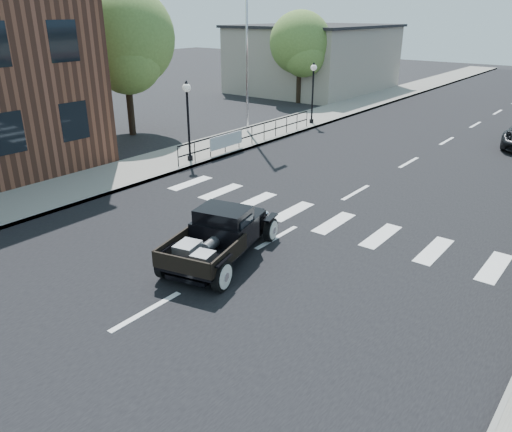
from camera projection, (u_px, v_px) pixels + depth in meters
The scene contains 13 objects.
ground at pixel (233, 263), 13.37m from camera, with size 120.00×120.00×0.00m, color black.
road at pixel (433, 149), 24.28m from camera, with size 14.00×80.00×0.02m, color black.
road_markings at pixel (390, 174), 20.65m from camera, with size 12.00×60.00×0.06m, color silver, non-canonical shape.
sidewalk_left at pixel (289, 125), 29.10m from camera, with size 3.00×80.00×0.15m, color gray.
low_building_left at pixel (314, 59), 41.33m from camera, with size 10.00×12.00×5.00m, color #ADA491.
railing at pixel (252, 133), 24.55m from camera, with size 0.08×10.00×1.00m, color black, non-canonical shape.
banner at pixel (226, 146), 23.13m from camera, with size 0.04×2.20×0.60m, color silver, non-canonical shape.
lamp_post_b at pixel (188, 121), 21.35m from camera, with size 0.36×0.36×3.43m, color black, non-canonical shape.
lamp_post_c at pixel (313, 93), 28.63m from camera, with size 0.36×0.36×3.43m, color black, non-canonical shape.
flagpole at pixel (247, 14), 25.01m from camera, with size 0.12×0.12×11.92m, color silver.
big_tree_near at pixel (126, 62), 25.71m from camera, with size 5.16×5.16×7.58m, color #537432, non-canonical shape.
big_tree_far at pixel (300, 58), 35.29m from camera, with size 4.32×4.32×6.34m, color #537432, non-canonical shape.
hotrod_pickup at pixel (221, 235), 13.30m from camera, with size 1.95×4.18×1.45m, color black, non-canonical shape.
Camera 1 is at (7.80, -8.97, 6.27)m, focal length 35.00 mm.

